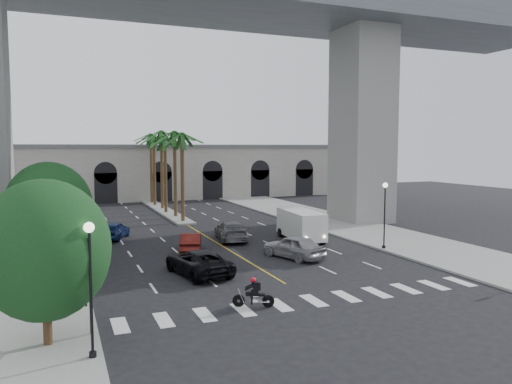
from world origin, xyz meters
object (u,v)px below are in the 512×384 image
Objects in this scene: lamp_post_right at (385,210)px; traffic_signal_near at (90,280)px; car_a at (294,247)px; motorcycle_rider at (255,294)px; lamp_post_left_far at (73,211)px; car_b at (191,242)px; pedestrian_a at (78,267)px; lamp_post_left_near at (90,278)px; car_c at (198,262)px; car_d at (231,231)px; traffic_signal_far at (85,260)px; car_e at (114,230)px; cargo_van at (301,224)px.

traffic_signal_near is (-22.70, -10.50, -0.71)m from lamp_post_right.
traffic_signal_near reaches higher than car_a.
lamp_post_left_far is at bearing 139.75° from motorcycle_rider.
motorcycle_rider is 0.45× the size of car_b.
pedestrian_a is (-22.90, -1.64, -2.16)m from lamp_post_right.
traffic_signal_near is at bearing -78.66° from pedestrian_a.
motorcycle_rider reaches higher than car_b.
lamp_post_right reaches higher than traffic_signal_near.
lamp_post_left_near is 19.91m from car_a.
car_b is at bearing -111.20° from car_c.
pedestrian_a is at bearing -175.89° from lamp_post_right.
motorcycle_rider is 18.33m from car_d.
motorcycle_rider is at bearing -19.44° from traffic_signal_far.
lamp_post_left_near is at bearing 81.61° from car_b.
lamp_post_left_far is 0.91× the size of car_d.
car_d is at bearing 58.87° from lamp_post_left_near.
car_c is at bearing 122.08° from motorcycle_rider.
car_e is at bearing 80.15° from traffic_signal_far.
lamp_post_left_far is 1.06× the size of car_a.
lamp_post_left_near is at bearing -129.72° from cargo_van.
car_d is 16.41m from pedestrian_a.
traffic_signal_near is 0.83× the size of car_b.
lamp_post_left_far is 2.94× the size of pedestrian_a.
car_a is at bearing 155.23° from car_e.
lamp_post_left_far is at bearing 99.45° from pedestrian_a.
car_e is at bearing -39.39° from car_b.
car_d reaches higher than car_b.
pedestrian_a is (-8.62, -6.94, 0.33)m from car_b.
car_b is (-6.36, 5.27, -0.14)m from car_a.
pedestrian_a is at bearing -90.59° from lamp_post_left_far.
lamp_post_right is 1.47× the size of traffic_signal_near.
lamp_post_left_near reaches higher than cargo_van.
pedestrian_a is at bearing -12.70° from car_c.
car_e is (-4.65, 22.13, 0.09)m from motorcycle_rider.
pedestrian_a reaches higher than car_e.
motorcycle_rider is (8.00, 1.18, -1.81)m from traffic_signal_near.
lamp_post_right is 0.91× the size of car_d.
lamp_post_left_far is at bearing 90.31° from traffic_signal_near.
car_d is at bearing -128.37° from car_b.
car_a is 6.92m from cargo_van.
car_c is at bearing -54.29° from lamp_post_left_far.
pedestrian_a is (-0.20, 8.86, -1.45)m from traffic_signal_near.
car_b is at bearing 147.46° from car_e.
car_d is (12.80, 18.86, -1.66)m from traffic_signal_near.
car_b is 0.75× the size of car_c.
lamp_post_right is at bearing 159.65° from car_a.
car_b is 11.07m from pedestrian_a.
motorcycle_rider is at bearing 33.82° from car_a.
car_d reaches higher than car_e.
traffic_signal_far is (-22.70, -6.50, -0.71)m from lamp_post_right.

